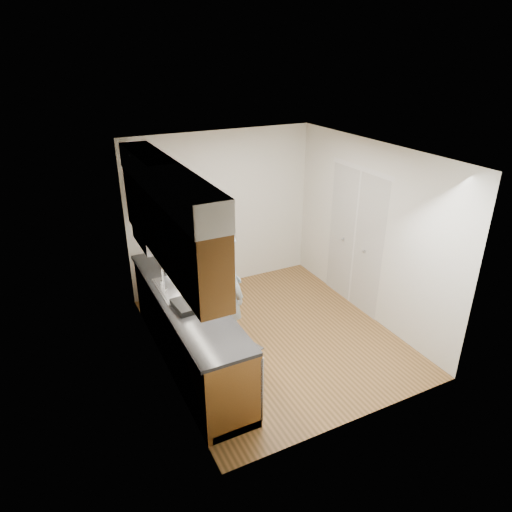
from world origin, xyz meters
The scene contains 15 objects.
floor centered at (0.00, 0.00, 0.00)m, with size 3.50×3.50×0.00m, color olive.
ceiling centered at (0.00, 0.00, 2.50)m, with size 3.50×3.50×0.00m, color white.
wall_left centered at (-1.50, 0.00, 1.25)m, with size 0.02×3.50×2.50m, color silver.
wall_right centered at (1.50, 0.00, 1.25)m, with size 0.02×3.50×2.50m, color silver.
wall_back centered at (0.00, 1.75, 1.25)m, with size 3.00×0.02×2.50m, color silver.
counter centered at (-1.20, 0.00, 0.49)m, with size 0.64×2.80×1.30m.
upper_cabinets centered at (-1.33, 0.05, 1.95)m, with size 0.47×2.80×1.21m.
closet_door centered at (1.49, 0.30, 1.02)m, with size 0.02×1.22×2.05m, color white.
floor_mat centered at (-0.63, 0.10, 0.01)m, with size 0.49×0.83×0.02m, color #59595B.
person centered at (-0.63, 0.10, 0.92)m, with size 0.64×0.43×1.82m, color #9EB3C1.
soap_bottle_a centered at (-1.16, 0.81, 1.06)m, with size 0.09×0.09×0.24m, color silver.
soap_bottle_b centered at (-1.21, 0.67, 1.04)m, with size 0.09×0.10×0.21m, color silver.
soap_bottle_c centered at (-1.11, 0.85, 1.02)m, with size 0.12×0.12×0.15m, color silver.
steel_can centered at (-1.10, 0.83, 1.00)m, with size 0.06×0.06×0.11m, color #A5A5AA.
dish_rack centered at (-1.20, -0.28, 0.97)m, with size 0.42×0.36×0.07m, color black.
Camera 1 is at (-2.55, -4.56, 3.59)m, focal length 32.00 mm.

